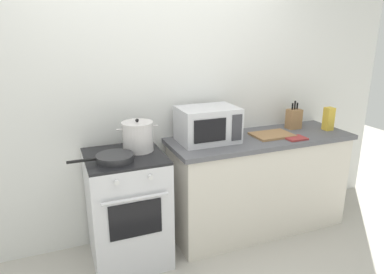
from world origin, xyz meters
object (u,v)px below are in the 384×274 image
at_px(pasta_box, 329,119).
at_px(oven_mitt, 296,138).
at_px(stove, 128,208).
at_px(cutting_board, 272,135).
at_px(microwave, 208,124).
at_px(knife_block, 294,119).
at_px(frying_pan, 114,158).
at_px(stock_pot, 138,136).

distance_m(pasta_box, oven_mitt, 0.50).
height_order(stove, cutting_board, cutting_board).
height_order(stove, oven_mitt, oven_mitt).
xyz_separation_m(microwave, pasta_box, (1.22, -0.11, -0.04)).
distance_m(stove, microwave, 0.96).
distance_m(microwave, cutting_board, 0.63).
bearing_deg(stove, knife_block, 4.77).
bearing_deg(stove, pasta_box, -0.84).
xyz_separation_m(frying_pan, pasta_box, (2.06, 0.07, 0.08)).
bearing_deg(stove, cutting_board, 0.05).
distance_m(microwave, knife_block, 0.95).
bearing_deg(cutting_board, knife_block, 22.43).
xyz_separation_m(knife_block, pasta_box, (0.27, -0.17, 0.01)).
xyz_separation_m(frying_pan, microwave, (0.83, 0.18, 0.12)).
height_order(microwave, knife_block, microwave).
distance_m(cutting_board, pasta_box, 0.62).
bearing_deg(pasta_box, oven_mitt, -164.69).
distance_m(stove, cutting_board, 1.43).
bearing_deg(knife_block, pasta_box, -31.92).
distance_m(frying_pan, pasta_box, 2.06).
relative_size(stove, frying_pan, 1.92).
relative_size(pasta_box, oven_mitt, 1.22).
relative_size(stove, pasta_box, 4.18).
height_order(microwave, pasta_box, microwave).
xyz_separation_m(stove, microwave, (0.74, 0.08, 0.61)).
relative_size(stock_pot, microwave, 0.66).
bearing_deg(cutting_board, microwave, 172.74).
height_order(stock_pot, knife_block, knife_block).
distance_m(frying_pan, microwave, 0.86).
distance_m(frying_pan, cutting_board, 1.45).
distance_m(stock_pot, knife_block, 1.57).
distance_m(frying_pan, knife_block, 1.80).
distance_m(stove, knife_block, 1.79).
distance_m(stove, pasta_box, 2.05).
xyz_separation_m(stock_pot, oven_mitt, (1.36, -0.22, -0.11)).
relative_size(stock_pot, knife_block, 1.22).
bearing_deg(oven_mitt, pasta_box, 15.31).
distance_m(stock_pot, pasta_box, 1.84).
bearing_deg(cutting_board, stove, -179.95).
distance_m(frying_pan, oven_mitt, 1.58).
bearing_deg(stock_pot, knife_block, 2.85).
relative_size(stove, microwave, 1.84).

